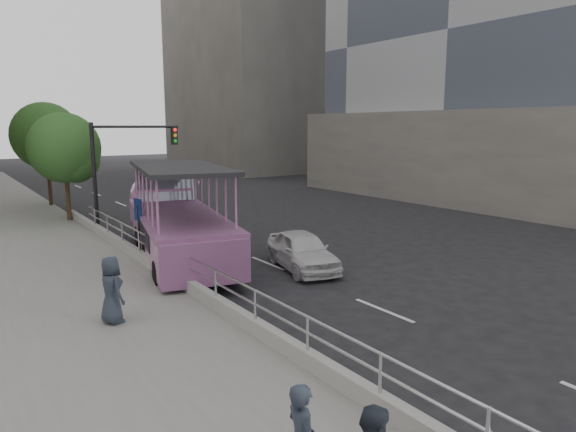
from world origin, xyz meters
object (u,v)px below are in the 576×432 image
traffic_signal (120,159)px  pedestrian_far (111,290)px  parking_sign (139,223)px  street_tree_far (48,138)px  duck_boat (175,222)px  street_tree_near (67,151)px  car (302,250)px

traffic_signal → pedestrian_far: bearing=-108.2°
parking_sign → street_tree_far: street_tree_far is taller
duck_boat → street_tree_far: size_ratio=1.75×
street_tree_far → pedestrian_far: bearing=-96.7°
traffic_signal → street_tree_far: bearing=98.4°
parking_sign → street_tree_near: (-0.30, 9.60, 2.24)m
duck_boat → traffic_signal: bearing=93.6°
parking_sign → street_tree_far: 15.83m
car → traffic_signal: (-3.31, 9.85, 2.82)m
car → pedestrian_far: pedestrian_far is taller
street_tree_near → traffic_signal: bearing=-65.0°
car → pedestrian_far: (-7.22, -2.07, 0.45)m
pedestrian_far → street_tree_near: 15.75m
parking_sign → street_tree_far: (-0.10, 15.60, 2.72)m
traffic_signal → street_tree_near: street_tree_near is taller
traffic_signal → street_tree_near: size_ratio=0.91×
car → parking_sign: parking_sign is taller
car → parking_sign: 5.96m
car → traffic_signal: 10.77m
car → street_tree_far: bearing=117.6°
car → street_tree_near: (-4.90, 13.28, 3.14)m
duck_boat → pedestrian_far: bearing=-123.5°
car → street_tree_far: street_tree_far is taller
pedestrian_far → street_tree_far: size_ratio=0.26×
car → street_tree_near: size_ratio=0.70×
street_tree_near → street_tree_far: 6.02m
car → street_tree_far: (-4.70, 19.28, 3.63)m
pedestrian_far → traffic_signal: size_ratio=0.32×
street_tree_near → pedestrian_far: bearing=-98.6°
duck_boat → street_tree_near: (-1.94, 8.91, 2.47)m
duck_boat → pedestrian_far: 7.72m
street_tree_near → duck_boat: bearing=-77.7°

